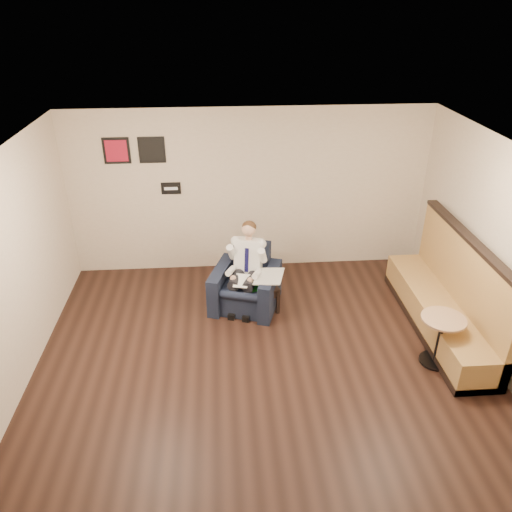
{
  "coord_description": "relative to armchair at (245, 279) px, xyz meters",
  "views": [
    {
      "loc": [
        -0.49,
        -4.87,
        4.38
      ],
      "look_at": [
        -0.03,
        1.2,
        1.13
      ],
      "focal_mm": 35.0,
      "sensor_mm": 36.0,
      "label": 1
    }
  ],
  "objects": [
    {
      "name": "banquette",
      "position": [
        2.75,
        -0.82,
        0.25
      ],
      "size": [
        0.66,
        2.79,
        1.43
      ],
      "primitive_type": "cube",
      "color": "#A2783E",
      "rests_on": "ground"
    },
    {
      "name": "coffee_mug",
      "position": [
        0.33,
        0.06,
        0.0
      ],
      "size": [
        0.09,
        0.09,
        0.09
      ],
      "primitive_type": "cylinder",
      "rotation": [
        0.0,
        0.0,
        0.26
      ],
      "color": "white",
      "rests_on": "side_table"
    },
    {
      "name": "cafe_table",
      "position": [
        2.44,
        -1.55,
        -0.11
      ],
      "size": [
        0.75,
        0.75,
        0.7
      ],
      "primitive_type": "cylinder",
      "rotation": [
        0.0,
        0.0,
        0.43
      ],
      "color": "tan",
      "rests_on": "ground"
    },
    {
      "name": "newspaper",
      "position": [
        0.34,
        -0.21,
        0.17
      ],
      "size": [
        0.52,
        0.59,
        0.01
      ],
      "primitive_type": "cube",
      "rotation": [
        0.0,
        0.0,
        -0.26
      ],
      "color": "silver",
      "rests_on": "armchair"
    },
    {
      "name": "ceiling",
      "position": [
        0.16,
        -1.7,
        2.33
      ],
      "size": [
        6.0,
        6.0,
        0.02
      ],
      "primitive_type": "cube",
      "color": "white",
      "rests_on": "wall_back"
    },
    {
      "name": "art_print_left",
      "position": [
        -1.94,
        1.29,
        1.68
      ],
      "size": [
        0.42,
        0.03,
        0.42
      ],
      "primitive_type": "cube",
      "color": "#A9142C",
      "rests_on": "wall_back"
    },
    {
      "name": "side_table",
      "position": [
        0.2,
        -0.1,
        -0.25
      ],
      "size": [
        0.63,
        0.63,
        0.42
      ],
      "primitive_type": "cube",
      "rotation": [
        0.0,
        0.0,
        0.26
      ],
      "color": "black",
      "rests_on": "ground"
    },
    {
      "name": "armchair",
      "position": [
        0.0,
        0.0,
        0.0
      ],
      "size": [
        1.21,
        1.21,
        0.93
      ],
      "primitive_type": "cube",
      "rotation": [
        0.0,
        0.0,
        -0.31
      ],
      "color": "black",
      "rests_on": "ground"
    },
    {
      "name": "smartphone",
      "position": [
        0.2,
        0.06,
        -0.04
      ],
      "size": [
        0.14,
        0.08,
        0.01
      ],
      "primitive_type": "cube",
      "rotation": [
        0.0,
        0.0,
        0.08
      ],
      "color": "black",
      "rests_on": "side_table"
    },
    {
      "name": "lap_papers",
      "position": [
        -0.07,
        -0.21,
        0.11
      ],
      "size": [
        0.28,
        0.35,
        0.01
      ],
      "primitive_type": "cube",
      "rotation": [
        0.0,
        0.0,
        -0.24
      ],
      "color": "white",
      "rests_on": "seated_man"
    },
    {
      "name": "wall_back",
      "position": [
        0.16,
        1.3,
        0.93
      ],
      "size": [
        6.0,
        0.02,
        2.8
      ],
      "primitive_type": "cube",
      "color": "beige",
      "rests_on": "ground"
    },
    {
      "name": "seated_man",
      "position": [
        -0.04,
        -0.12,
        0.17
      ],
      "size": [
        0.85,
        1.05,
        1.27
      ],
      "primitive_type": null,
      "rotation": [
        0.0,
        0.0,
        -0.31
      ],
      "color": "white",
      "rests_on": "armchair"
    },
    {
      "name": "art_print_right",
      "position": [
        -1.39,
        1.29,
        1.68
      ],
      "size": [
        0.42,
        0.03,
        0.42
      ],
      "primitive_type": "cube",
      "color": "black",
      "rests_on": "wall_back"
    },
    {
      "name": "green_folder",
      "position": [
        0.17,
        -0.12,
        -0.04
      ],
      "size": [
        0.51,
        0.44,
        0.01
      ],
      "primitive_type": "cube",
      "rotation": [
        0.0,
        0.0,
        0.4
      ],
      "color": "green",
      "rests_on": "side_table"
    },
    {
      "name": "seating_sign",
      "position": [
        -1.14,
        1.29,
        1.03
      ],
      "size": [
        0.32,
        0.02,
        0.2
      ],
      "primitive_type": "cube",
      "color": "black",
      "rests_on": "wall_back"
    },
    {
      "name": "ground",
      "position": [
        0.16,
        -1.7,
        -0.47
      ],
      "size": [
        6.0,
        6.0,
        0.0
      ],
      "primitive_type": "plane",
      "color": "black",
      "rests_on": "ground"
    }
  ]
}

